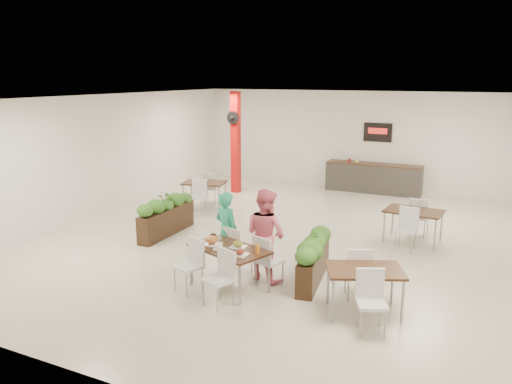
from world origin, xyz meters
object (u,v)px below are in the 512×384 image
Objects in this scene: side_table_a at (204,186)px; side_table_c at (365,277)px; service_counter at (373,177)px; main_table at (229,254)px; planter_right at (314,255)px; side_table_b at (414,215)px; diner_man at (227,232)px; planter_left at (166,213)px; red_column at (236,141)px; diner_woman at (265,235)px.

side_table_a and side_table_c have the same top height.
main_table is at bearing -94.22° from service_counter.
side_table_a is (-4.49, 3.60, 0.13)m from planter_right.
side_table_b is (1.92, -4.59, 0.14)m from service_counter.
diner_man is 2.79m from planter_left.
service_counter is 1.79× the size of side_table_a.
service_counter is 8.56m from main_table.
planter_right is (0.61, -7.60, 0.00)m from service_counter.
planter_right is (4.61, -5.73, -1.15)m from red_column.
red_column reaches higher than main_table.
service_counter reaches higher than planter_left.
red_column reaches higher than side_table_a.
red_column reaches higher than diner_man.
diner_man is at bearing -65.91° from side_table_a.
side_table_a is (-3.25, 4.54, -0.01)m from main_table.
main_table is at bearing -66.66° from side_table_a.
diner_man is at bearing -126.45° from side_table_b.
diner_woman is 3.93m from side_table_b.
side_table_c is at bearing -172.43° from diner_man.
diner_man reaches higher than main_table.
diner_man reaches higher than side_table_c.
side_table_a is at bearing -134.12° from service_counter.
diner_woman is (0.80, 0.00, 0.06)m from diner_man.
planter_left reaches higher than side_table_c.
diner_man is 0.85× the size of planter_right.
service_counter reaches higher than side_table_c.
diner_woman is 0.95m from planter_right.
service_counter reaches higher than side_table_b.
diner_woman is at bearing 139.08° from side_table_c.
side_table_a is (-3.88, -4.00, 0.14)m from service_counter.
side_table_a is at bearing 100.58° from planter_left.
diner_woman reaches higher than planter_left.
planter_left is 2.53m from side_table_a.
planter_left reaches higher than main_table.
main_table is 1.17× the size of side_table_c.
diner_woman is 2.07m from side_table_c.
diner_man is at bearing -63.68° from red_column.
side_table_a is at bearing 141.32° from planter_right.
side_table_c is (-0.16, -3.90, -0.01)m from side_table_b.
side_table_a is 1.01× the size of side_table_b.
service_counter is 1.76× the size of diner_woman.
service_counter is at bearing 77.76° from side_table_c.
side_table_b is at bearing 57.18° from main_table.
service_counter is 1.90× the size of diner_man.
side_table_c is (5.75, -6.63, -1.02)m from red_column.
service_counter is 7.90m from diner_woman.
side_table_c is at bearing -49.04° from red_column.
diner_woman reaches higher than diner_man.
diner_woman is at bearing 57.76° from main_table.
red_column is 1.72× the size of planter_right.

